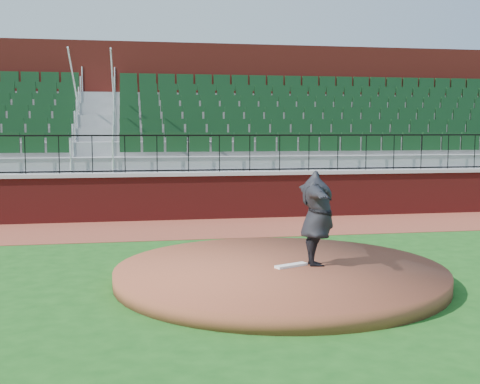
% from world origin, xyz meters
% --- Properties ---
extents(ground, '(90.00, 90.00, 0.00)m').
position_xyz_m(ground, '(0.00, 0.00, 0.00)').
color(ground, '#174E16').
rests_on(ground, ground).
extents(warning_track, '(34.00, 3.20, 0.01)m').
position_xyz_m(warning_track, '(0.00, 5.40, 0.01)').
color(warning_track, brown).
rests_on(warning_track, ground).
extents(field_wall, '(34.00, 0.35, 1.20)m').
position_xyz_m(field_wall, '(0.00, 7.00, 0.60)').
color(field_wall, maroon).
rests_on(field_wall, ground).
extents(wall_cap, '(34.00, 0.45, 0.10)m').
position_xyz_m(wall_cap, '(0.00, 7.00, 1.25)').
color(wall_cap, '#B7B7B7').
rests_on(wall_cap, field_wall).
extents(wall_railing, '(34.00, 0.05, 1.00)m').
position_xyz_m(wall_railing, '(0.00, 7.00, 1.80)').
color(wall_railing, black).
rests_on(wall_railing, wall_cap).
extents(seating_stands, '(34.00, 5.10, 4.60)m').
position_xyz_m(seating_stands, '(0.00, 9.72, 2.30)').
color(seating_stands, gray).
rests_on(seating_stands, ground).
extents(concourse_wall, '(34.00, 0.50, 5.50)m').
position_xyz_m(concourse_wall, '(0.00, 12.52, 2.75)').
color(concourse_wall, maroon).
rests_on(concourse_wall, ground).
extents(pitchers_mound, '(5.34, 5.34, 0.25)m').
position_xyz_m(pitchers_mound, '(0.35, -0.20, 0.12)').
color(pitchers_mound, brown).
rests_on(pitchers_mound, ground).
extents(pitching_rubber, '(0.59, 0.36, 0.04)m').
position_xyz_m(pitching_rubber, '(0.53, -0.25, 0.27)').
color(pitching_rubber, white).
rests_on(pitching_rubber, pitchers_mound).
extents(pitcher, '(0.71, 1.95, 1.55)m').
position_xyz_m(pitcher, '(0.96, -0.24, 1.03)').
color(pitcher, black).
rests_on(pitcher, pitchers_mound).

